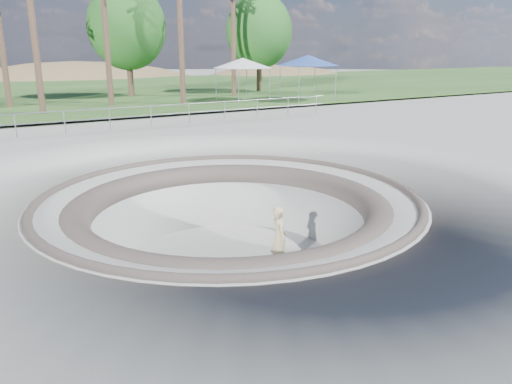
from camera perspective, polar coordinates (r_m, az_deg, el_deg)
ground at (r=13.45m, az=-3.10°, el=-0.56°), size 180.00×180.00×0.00m
skate_bowl at (r=14.09m, az=-2.99°, el=-7.70°), size 14.00×14.00×4.10m
grass_strip at (r=45.98m, az=-23.41°, el=10.30°), size 180.00×36.00×0.12m
distant_hills at (r=70.16m, az=-22.30°, el=6.01°), size 103.20×45.00×28.60m
safety_railing at (r=24.40m, az=-16.39°, el=8.03°), size 25.00×0.06×1.03m
skateboard at (r=13.51m, az=2.60°, el=-8.83°), size 0.77×0.46×0.08m
skater at (r=13.16m, az=2.65°, el=-5.33°), size 0.57×0.72×1.74m
canopy_white at (r=36.01m, az=-1.54°, el=14.50°), size 5.72×5.72×2.92m
canopy_blue at (r=36.53m, az=5.95°, el=14.72°), size 6.12×6.12×3.12m
bushy_tree_mid at (r=40.27m, az=-14.54°, el=17.81°), size 5.82×5.29×8.40m
bushy_tree_right at (r=43.64m, az=0.37°, el=17.91°), size 5.63×5.12×8.12m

